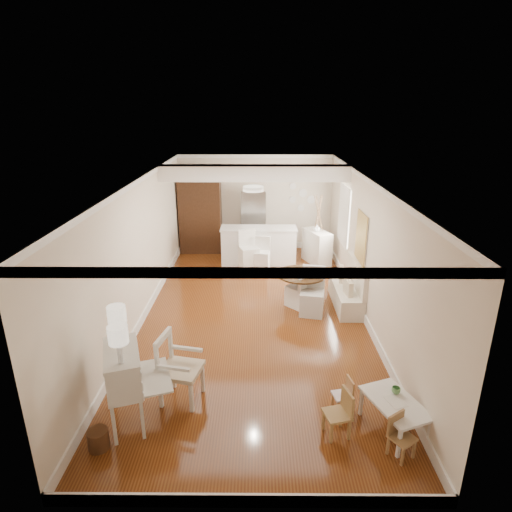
{
  "coord_description": "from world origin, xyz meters",
  "views": [
    {
      "loc": [
        0.09,
        -7.97,
        4.14
      ],
      "look_at": [
        0.04,
        0.3,
        1.21
      ],
      "focal_mm": 30.0,
      "sensor_mm": 36.0,
      "label": 1
    }
  ],
  "objects_px": {
    "kids_table": "(394,416)",
    "kids_chair_b": "(342,395)",
    "breakfast_counter": "(259,246)",
    "kids_chair_c": "(402,437)",
    "gustavian_armchair": "(181,369)",
    "kids_chair_a": "(337,414)",
    "bar_stool_left": "(249,252)",
    "bar_stool_right": "(262,256)",
    "dining_table": "(301,289)",
    "sideboard": "(317,247)",
    "fridge": "(266,222)",
    "slip_chair_far": "(299,286)",
    "wicker_basket": "(98,439)",
    "secretary_bureau": "(125,387)",
    "slip_chair_near": "(312,292)",
    "pantry_cabinet": "(200,213)"
  },
  "relations": [
    {
      "from": "kids_table",
      "to": "kids_chair_b",
      "type": "xyz_separation_m",
      "value": [
        -0.61,
        0.4,
        0.03
      ]
    },
    {
      "from": "breakfast_counter",
      "to": "kids_chair_c",
      "type": "bearing_deg",
      "value": -75.55
    },
    {
      "from": "gustavian_armchair",
      "to": "kids_chair_a",
      "type": "height_order",
      "value": "gustavian_armchair"
    },
    {
      "from": "kids_table",
      "to": "bar_stool_left",
      "type": "bearing_deg",
      "value": 109.77
    },
    {
      "from": "bar_stool_right",
      "to": "gustavian_armchair",
      "type": "bearing_deg",
      "value": -93.65
    },
    {
      "from": "dining_table",
      "to": "sideboard",
      "type": "xyz_separation_m",
      "value": [
        0.68,
        2.64,
        0.09
      ]
    },
    {
      "from": "gustavian_armchair",
      "to": "fridge",
      "type": "xyz_separation_m",
      "value": [
        1.33,
        6.82,
        0.37
      ]
    },
    {
      "from": "kids_chair_c",
      "to": "slip_chair_far",
      "type": "distance_m",
      "value": 4.33
    },
    {
      "from": "kids_table",
      "to": "sideboard",
      "type": "relative_size",
      "value": 0.97
    },
    {
      "from": "gustavian_armchair",
      "to": "wicker_basket",
      "type": "relative_size",
      "value": 3.91
    },
    {
      "from": "bar_stool_left",
      "to": "bar_stool_right",
      "type": "distance_m",
      "value": 0.34
    },
    {
      "from": "kids_chair_c",
      "to": "slip_chair_far",
      "type": "height_order",
      "value": "slip_chair_far"
    },
    {
      "from": "secretary_bureau",
      "to": "kids_table",
      "type": "relative_size",
      "value": 1.22
    },
    {
      "from": "wicker_basket",
      "to": "bar_stool_left",
      "type": "height_order",
      "value": "bar_stool_left"
    },
    {
      "from": "bar_stool_right",
      "to": "fridge",
      "type": "distance_m",
      "value": 1.84
    },
    {
      "from": "sideboard",
      "to": "kids_chair_a",
      "type": "bearing_deg",
      "value": -118.22
    },
    {
      "from": "kids_chair_c",
      "to": "sideboard",
      "type": "xyz_separation_m",
      "value": [
        -0.17,
        6.95,
        0.17
      ]
    },
    {
      "from": "secretary_bureau",
      "to": "kids_chair_b",
      "type": "height_order",
      "value": "secretary_bureau"
    },
    {
      "from": "secretary_bureau",
      "to": "kids_chair_c",
      "type": "distance_m",
      "value": 3.63
    },
    {
      "from": "kids_chair_a",
      "to": "dining_table",
      "type": "height_order",
      "value": "dining_table"
    },
    {
      "from": "dining_table",
      "to": "slip_chair_far",
      "type": "xyz_separation_m",
      "value": [
        -0.05,
        -0.08,
        0.09
      ]
    },
    {
      "from": "slip_chair_far",
      "to": "bar_stool_right",
      "type": "relative_size",
      "value": 0.95
    },
    {
      "from": "kids_chair_a",
      "to": "bar_stool_right",
      "type": "xyz_separation_m",
      "value": [
        -0.95,
        5.75,
        0.15
      ]
    },
    {
      "from": "secretary_bureau",
      "to": "dining_table",
      "type": "bearing_deg",
      "value": 34.81
    },
    {
      "from": "slip_chair_far",
      "to": "bar_stool_left",
      "type": "bearing_deg",
      "value": -104.2
    },
    {
      "from": "kids_chair_a",
      "to": "slip_chair_near",
      "type": "relative_size",
      "value": 0.66
    },
    {
      "from": "dining_table",
      "to": "bar_stool_right",
      "type": "relative_size",
      "value": 1.11
    },
    {
      "from": "bar_stool_left",
      "to": "bar_stool_right",
      "type": "xyz_separation_m",
      "value": [
        0.33,
        -0.03,
        -0.08
      ]
    },
    {
      "from": "secretary_bureau",
      "to": "wicker_basket",
      "type": "xyz_separation_m",
      "value": [
        -0.24,
        -0.49,
        -0.43
      ]
    },
    {
      "from": "kids_chair_b",
      "to": "slip_chair_far",
      "type": "bearing_deg",
      "value": 174.12
    },
    {
      "from": "gustavian_armchair",
      "to": "bar_stool_right",
      "type": "bearing_deg",
      "value": -1.19
    },
    {
      "from": "kids_table",
      "to": "dining_table",
      "type": "height_order",
      "value": "dining_table"
    },
    {
      "from": "kids_table",
      "to": "slip_chair_far",
      "type": "relative_size",
      "value": 1.01
    },
    {
      "from": "secretary_bureau",
      "to": "breakfast_counter",
      "type": "bearing_deg",
      "value": 54.99
    },
    {
      "from": "kids_chair_b",
      "to": "pantry_cabinet",
      "type": "height_order",
      "value": "pantry_cabinet"
    },
    {
      "from": "slip_chair_near",
      "to": "wicker_basket",
      "type": "bearing_deg",
      "value": -118.84
    },
    {
      "from": "secretary_bureau",
      "to": "gustavian_armchair",
      "type": "relative_size",
      "value": 1.07
    },
    {
      "from": "slip_chair_near",
      "to": "pantry_cabinet",
      "type": "bearing_deg",
      "value": 135.73
    },
    {
      "from": "kids_chair_a",
      "to": "kids_chair_c",
      "type": "xyz_separation_m",
      "value": [
        0.74,
        -0.37,
        -0.04
      ]
    },
    {
      "from": "wicker_basket",
      "to": "bar_stool_right",
      "type": "distance_m",
      "value": 6.38
    },
    {
      "from": "kids_table",
      "to": "kids_chair_c",
      "type": "relative_size",
      "value": 1.6
    },
    {
      "from": "kids_table",
      "to": "bar_stool_right",
      "type": "relative_size",
      "value": 0.96
    },
    {
      "from": "slip_chair_far",
      "to": "breakfast_counter",
      "type": "height_order",
      "value": "breakfast_counter"
    },
    {
      "from": "gustavian_armchair",
      "to": "wicker_basket",
      "type": "distance_m",
      "value": 1.39
    },
    {
      "from": "slip_chair_far",
      "to": "breakfast_counter",
      "type": "distance_m",
      "value": 2.76
    },
    {
      "from": "secretary_bureau",
      "to": "bar_stool_right",
      "type": "distance_m",
      "value": 5.83
    },
    {
      "from": "dining_table",
      "to": "kids_table",
      "type": "bearing_deg",
      "value": -77.13
    },
    {
      "from": "dining_table",
      "to": "slip_chair_near",
      "type": "bearing_deg",
      "value": -66.98
    },
    {
      "from": "dining_table",
      "to": "sideboard",
      "type": "distance_m",
      "value": 2.73
    },
    {
      "from": "dining_table",
      "to": "pantry_cabinet",
      "type": "height_order",
      "value": "pantry_cabinet"
    }
  ]
}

